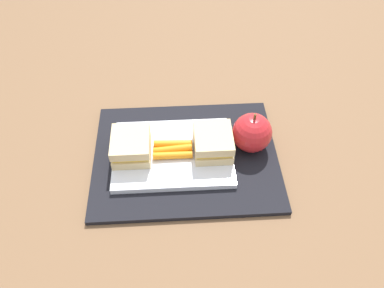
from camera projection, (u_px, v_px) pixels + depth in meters
The scene contains 7 objects.
ground_plane at pixel (186, 158), 0.75m from camera, with size 2.40×2.40×0.00m, color brown.
lunchbag_mat at pixel (186, 156), 0.75m from camera, with size 0.36×0.28×0.01m, color black.
food_tray at pixel (173, 153), 0.74m from camera, with size 0.23×0.17×0.01m, color white.
sandwich_half_left at pixel (131, 146), 0.72m from camera, with size 0.07×0.08×0.04m.
sandwich_half_right at pixel (213, 142), 0.72m from camera, with size 0.07×0.08×0.04m.
carrot_sticks_bundle at pixel (173, 149), 0.73m from camera, with size 0.08×0.04×0.02m.
apple at pixel (252, 133), 0.73m from camera, with size 0.08×0.08×0.09m.
Camera 1 is at (-0.01, -0.47, 0.59)m, focal length 35.42 mm.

